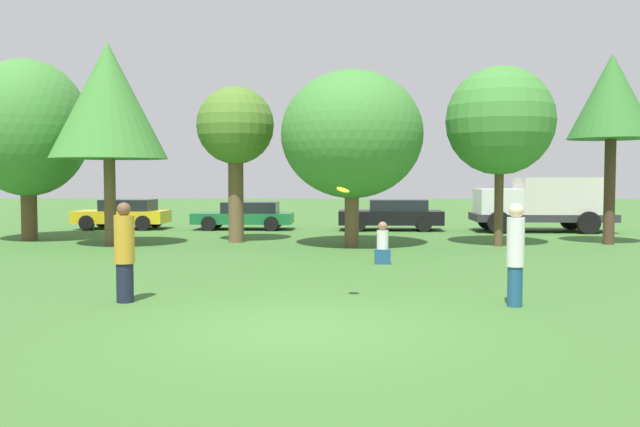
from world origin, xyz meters
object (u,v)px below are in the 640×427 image
(person_catcher, at_px, (515,253))
(tree_2, at_px, (235,129))
(parked_car_green, at_px, (245,215))
(parked_car_black, at_px, (392,214))
(frisbee, at_px, (343,190))
(tree_4, at_px, (500,121))
(tree_0, at_px, (27,128))
(delivery_truck_white, at_px, (544,202))
(parked_car_yellow, at_px, (124,214))
(tree_1, at_px, (108,101))
(bystander_sitting, at_px, (383,246))
(tree_5, at_px, (612,98))
(person_thrower, at_px, (124,252))
(tree_3, at_px, (352,135))

(person_catcher, bearing_deg, tree_2, -58.25)
(parked_car_green, height_order, parked_car_black, parked_car_black)
(frisbee, distance_m, tree_4, 11.51)
(tree_0, bearing_deg, delivery_truck_white, 13.64)
(parked_car_yellow, distance_m, parked_car_black, 11.54)
(tree_0, relative_size, tree_1, 0.96)
(tree_0, height_order, tree_4, tree_0)
(parked_car_black, bearing_deg, bystander_sitting, 85.56)
(tree_5, bearing_deg, frisbee, -128.82)
(person_thrower, bearing_deg, tree_4, 50.13)
(tree_2, distance_m, parked_car_black, 8.56)
(person_catcher, bearing_deg, tree_1, -42.22)
(person_thrower, relative_size, delivery_truck_white, 0.32)
(tree_3, distance_m, parked_car_black, 7.61)
(person_thrower, distance_m, parked_car_black, 17.70)
(bystander_sitting, relative_size, delivery_truck_white, 0.20)
(person_catcher, relative_size, parked_car_green, 0.42)
(frisbee, distance_m, parked_car_yellow, 19.41)
(bystander_sitting, xyz_separation_m, parked_car_yellow, (-10.57, 11.32, 0.20))
(tree_0, distance_m, parked_car_yellow, 6.48)
(tree_3, relative_size, tree_4, 0.97)
(tree_2, bearing_deg, tree_0, 177.45)
(person_catcher, height_order, frisbee, frisbee)
(bystander_sitting, xyz_separation_m, tree_3, (-0.78, 4.30, 3.13))
(tree_1, xyz_separation_m, parked_car_yellow, (-1.90, 7.01, -4.03))
(tree_5, distance_m, parked_car_green, 14.95)
(parked_car_green, bearing_deg, person_catcher, 113.76)
(person_catcher, bearing_deg, delivery_truck_white, -106.51)
(tree_2, bearing_deg, tree_5, -0.94)
(tree_4, relative_size, parked_car_green, 1.37)
(tree_5, bearing_deg, parked_car_green, 155.85)
(frisbee, xyz_separation_m, bystander_sitting, (0.99, 5.51, -1.55))
(person_thrower, distance_m, parked_car_green, 16.88)
(parked_car_yellow, bearing_deg, tree_4, 156.06)
(person_catcher, relative_size, tree_4, 0.31)
(frisbee, distance_m, tree_1, 12.75)
(parked_car_yellow, height_order, parked_car_green, parked_car_yellow)
(person_catcher, distance_m, tree_2, 13.52)
(tree_2, bearing_deg, person_catcher, -59.25)
(frisbee, relative_size, tree_3, 0.04)
(tree_3, height_order, tree_4, tree_4)
(person_thrower, height_order, delivery_truck_white, delivery_truck_white)
(tree_0, bearing_deg, tree_3, -8.26)
(person_catcher, distance_m, frisbee, 3.18)
(tree_0, bearing_deg, parked_car_yellow, 73.51)
(parked_car_yellow, relative_size, delivery_truck_white, 0.69)
(bystander_sitting, relative_size, tree_5, 0.17)
(tree_5, bearing_deg, bystander_sitting, -145.23)
(tree_1, height_order, tree_5, tree_1)
(person_catcher, xyz_separation_m, parked_car_black, (-1.03, 16.82, -0.26))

